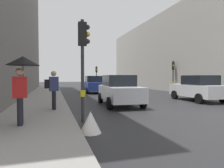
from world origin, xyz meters
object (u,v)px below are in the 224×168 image
at_px(traffic_light_mid_street, 173,71).
at_px(car_white_compact, 198,88).
at_px(car_silver_hatchback, 119,90).
at_px(car_blue_van, 94,84).
at_px(traffic_light_near_left, 83,52).
at_px(pedestrian_with_grey_backpack, 53,88).
at_px(warning_sign_triangle, 90,122).
at_px(traffic_light_far_median, 96,73).
at_px(pedestrian_with_umbrella, 22,71).

height_order(traffic_light_mid_street, car_white_compact, traffic_light_mid_street).
xyz_separation_m(traffic_light_mid_street, car_silver_hatchback, (-8.54, -7.46, -1.44)).
xyz_separation_m(car_silver_hatchback, car_blue_van, (0.36, 9.37, 0.00)).
relative_size(traffic_light_near_left, pedestrian_with_grey_backpack, 2.12).
distance_m(traffic_light_mid_street, warning_sign_triangle, 17.09).
bearing_deg(car_blue_van, car_white_compact, -58.65).
bearing_deg(car_silver_hatchback, pedestrian_with_grey_backpack, -157.74).
height_order(car_silver_hatchback, warning_sign_triangle, car_silver_hatchback).
bearing_deg(pedestrian_with_grey_backpack, traffic_light_near_left, -63.53).
bearing_deg(car_white_compact, traffic_light_far_median, 99.89).
distance_m(traffic_light_mid_street, pedestrian_with_grey_backpack, 15.27).
distance_m(car_blue_van, warning_sign_triangle, 14.96).
bearing_deg(warning_sign_triangle, car_blue_van, 78.26).
xyz_separation_m(pedestrian_with_umbrella, pedestrian_with_grey_backpack, (0.91, 2.80, -0.68)).
distance_m(pedestrian_with_umbrella, pedestrian_with_grey_backpack, 3.02).
distance_m(car_white_compact, car_blue_van, 10.50).
distance_m(traffic_light_far_median, warning_sign_triangle, 24.66).
relative_size(traffic_light_far_median, pedestrian_with_grey_backpack, 1.85).
bearing_deg(car_blue_van, traffic_light_near_left, -103.01).
bearing_deg(traffic_light_near_left, traffic_light_mid_street, 44.88).
bearing_deg(pedestrian_with_grey_backpack, traffic_light_far_median, 72.55).
relative_size(pedestrian_with_grey_backpack, warning_sign_triangle, 2.72).
bearing_deg(traffic_light_mid_street, pedestrian_with_umbrella, -138.23).
bearing_deg(car_silver_hatchback, car_blue_van, 87.79).
xyz_separation_m(traffic_light_far_median, car_silver_hatchback, (-2.63, -18.73, -1.38)).
relative_size(car_silver_hatchback, pedestrian_with_umbrella, 2.01).
distance_m(car_white_compact, warning_sign_triangle, 10.24).
xyz_separation_m(traffic_light_near_left, car_silver_hatchback, (2.66, 3.71, -1.71)).
xyz_separation_m(traffic_light_far_median, pedestrian_with_umbrella, (-7.28, -23.06, -0.42)).
distance_m(traffic_light_far_median, car_silver_hatchback, 18.97).
bearing_deg(pedestrian_with_umbrella, traffic_light_near_left, 17.38).
distance_m(car_white_compact, pedestrian_with_umbrella, 11.53).
bearing_deg(traffic_light_far_median, pedestrian_with_umbrella, -107.52).
distance_m(traffic_light_near_left, car_white_compact, 9.58).
bearing_deg(traffic_light_mid_street, traffic_light_near_left, -135.12).
xyz_separation_m(traffic_light_far_median, warning_sign_triangle, (-5.31, -24.00, -1.93)).
distance_m(car_silver_hatchback, warning_sign_triangle, 5.94).
xyz_separation_m(traffic_light_mid_street, traffic_light_far_median, (-5.92, 11.28, -0.06)).
xyz_separation_m(traffic_light_near_left, car_blue_van, (3.02, 13.07, -1.71)).
relative_size(traffic_light_mid_street, car_silver_hatchback, 0.78).
relative_size(traffic_light_mid_street, pedestrian_with_umbrella, 1.57).
relative_size(car_blue_van, pedestrian_with_grey_backpack, 2.41).
relative_size(car_blue_van, pedestrian_with_umbrella, 1.99).
xyz_separation_m(traffic_light_mid_street, warning_sign_triangle, (-11.23, -12.72, -2.00)).
distance_m(traffic_light_far_median, car_white_compact, 18.66).
xyz_separation_m(car_blue_van, pedestrian_with_umbrella, (-5.01, -13.70, 0.96)).
relative_size(car_blue_van, warning_sign_triangle, 6.55).
height_order(car_blue_van, pedestrian_with_umbrella, pedestrian_with_umbrella).
xyz_separation_m(traffic_light_far_median, car_blue_van, (-2.27, -9.36, -1.38)).
bearing_deg(warning_sign_triangle, traffic_light_far_median, 77.52).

